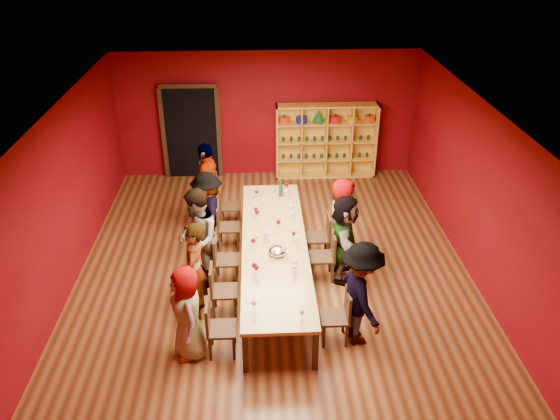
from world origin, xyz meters
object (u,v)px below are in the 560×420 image
object	(u,v)px
person_right_0	(361,294)
spittoon_bowl	(277,251)
shelving_unit	(326,137)
person_left_0	(187,313)
chair_person_left_2	(222,257)
chair_person_right_2	(327,254)
person_left_2	(198,238)
person_left_4	(208,186)
wine_bottle	(281,191)
chair_person_right_0	(340,313)
chair_person_right_3	(322,234)
chair_person_left_3	(224,225)
person_left_3	(208,211)
person_right_2	(344,238)
person_right_3	(342,220)
chair_person_left_4	(226,204)
tasting_table	(274,246)
chair_person_left_0	(216,326)
chair_person_left_1	(219,288)
person_left_1	(195,271)

from	to	relation	value
person_right_0	spittoon_bowl	xyz separation A→B (m)	(-1.16, 1.23, -0.02)
shelving_unit	person_left_0	world-z (taller)	shelving_unit
chair_person_left_2	chair_person_right_2	bearing A→B (deg)	0.50
spittoon_bowl	person_left_2	bearing A→B (deg)	164.91
person_left_4	wine_bottle	world-z (taller)	person_left_4
chair_person_right_0	wine_bottle	xyz separation A→B (m)	(-0.72, 3.33, 0.38)
chair_person_right_3	chair_person_left_3	bearing A→B (deg)	166.33
person_left_3	person_left_0	bearing A→B (deg)	-6.64
person_left_2	person_right_2	xyz separation A→B (m)	(2.49, 0.02, -0.08)
person_right_3	shelving_unit	bearing A→B (deg)	11.61
person_left_0	person_left_3	world-z (taller)	person_left_3
person_left_3	chair_person_left_4	xyz separation A→B (m)	(0.30, 0.85, -0.29)
chair_person_left_3	spittoon_bowl	xyz separation A→B (m)	(0.94, -1.47, 0.32)
chair_person_right_2	spittoon_bowl	xyz separation A→B (m)	(-0.88, -0.37, 0.32)
shelving_unit	person_left_0	xyz separation A→B (m)	(-2.70, -6.08, -0.24)
tasting_table	chair_person_right_0	bearing A→B (deg)	-60.10
chair_person_left_0	chair_person_left_1	xyz separation A→B (m)	(0.00, 0.89, 0.00)
tasting_table	chair_person_left_3	bearing A→B (deg)	129.20
person_left_1	chair_person_left_3	world-z (taller)	person_left_1
chair_person_left_2	chair_person_right_3	distance (m)	1.94
chair_person_left_3	person_right_3	xyz separation A→B (m)	(2.17, -0.44, 0.30)
person_left_0	spittoon_bowl	world-z (taller)	person_left_0
person_left_2	chair_person_right_3	world-z (taller)	person_left_2
tasting_table	person_left_2	size ratio (longest dim) A/B	2.53
chair_person_left_1	person_left_3	distance (m)	2.04
chair_person_right_2	person_right_3	size ratio (longest dim) A/B	0.56
chair_person_left_3	person_left_4	distance (m)	1.00
shelving_unit	person_left_4	xyz separation A→B (m)	(-2.65, -2.36, -0.08)
person_right_3	chair_person_left_1	bearing A→B (deg)	139.33
person_left_0	person_right_3	world-z (taller)	person_right_3
chair_person_right_2	spittoon_bowl	world-z (taller)	spittoon_bowl
chair_person_left_0	person_left_1	bearing A→B (deg)	112.18
tasting_table	person_left_0	size ratio (longest dim) A/B	3.01
person_right_3	wine_bottle	size ratio (longest dim) A/B	5.04
shelving_unit	chair_person_left_3	size ratio (longest dim) A/B	2.70
person_left_1	wine_bottle	xyz separation A→B (m)	(1.47, 2.63, 0.04)
person_left_0	person_left_1	size ratio (longest dim) A/B	0.90
person_left_1	person_right_2	size ratio (longest dim) A/B	1.04
person_left_0	chair_person_left_3	distance (m)	2.92
person_left_2	person_right_3	world-z (taller)	person_left_2
chair_person_left_0	person_left_3	size ratio (longest dim) A/B	0.56
person_left_0	chair_person_left_2	xyz separation A→B (m)	(0.39, 1.77, -0.25)
person_left_3	spittoon_bowl	bearing A→B (deg)	35.42
person_left_1	wine_bottle	distance (m)	3.01
shelving_unit	person_left_2	world-z (taller)	shelving_unit
chair_person_right_0	person_right_0	distance (m)	0.45
chair_person_right_2	chair_person_right_3	xyz separation A→B (m)	(0.00, 0.65, 0.00)
chair_person_left_2	person_right_2	xyz separation A→B (m)	(2.11, 0.02, 0.31)
chair_person_left_2	chair_person_right_2	size ratio (longest dim) A/B	1.00
person_left_2	person_left_3	distance (m)	1.12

